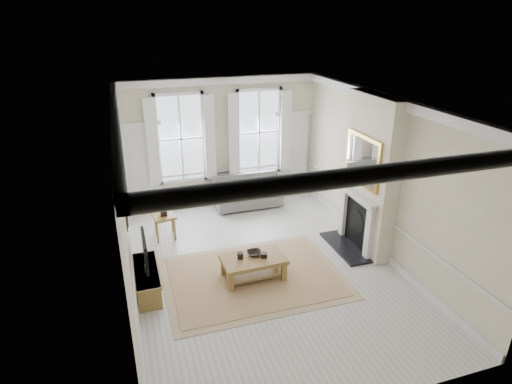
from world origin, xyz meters
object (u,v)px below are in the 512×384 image
object	(u,v)px
tv_stand	(147,280)
coffee_table	(253,261)
side_table	(164,220)
sofa	(247,193)

from	to	relation	value
tv_stand	coffee_table	bearing A→B (deg)	-5.78
side_table	coffee_table	size ratio (longest dim) A/B	0.46
sofa	side_table	size ratio (longest dim) A/B	3.08
sofa	tv_stand	bearing A→B (deg)	-132.37
sofa	tv_stand	distance (m)	4.32
side_table	tv_stand	size ratio (longest dim) A/B	0.44
side_table	sofa	bearing A→B (deg)	26.89
sofa	coffee_table	size ratio (longest dim) A/B	1.41
side_table	coffee_table	world-z (taller)	side_table
coffee_table	side_table	bearing A→B (deg)	121.52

